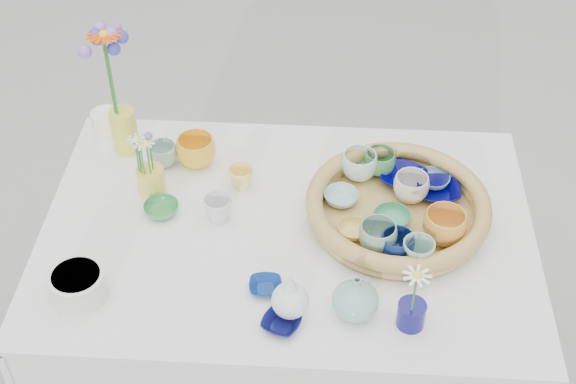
{
  "coord_description": "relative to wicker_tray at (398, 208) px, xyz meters",
  "views": [
    {
      "loc": [
        0.09,
        -1.46,
        2.22
      ],
      "look_at": [
        0.0,
        0.02,
        0.87
      ],
      "focal_mm": 50.0,
      "sensor_mm": 36.0,
      "label": 1
    }
  ],
  "objects": [
    {
      "name": "tray_ceramic_5",
      "position": [
        -0.15,
        0.04,
        -0.01
      ],
      "size": [
        0.09,
        0.09,
        0.03
      ],
      "primitive_type": "imported",
      "rotation": [
        0.0,
        0.0,
        0.03
      ],
      "color": "#90C0BC",
      "rests_on": "wicker_tray"
    },
    {
      "name": "tray_ceramic_11",
      "position": [
        0.04,
        -0.17,
        0.02
      ],
      "size": [
        0.09,
        0.09,
        0.07
      ],
      "primitive_type": "imported",
      "rotation": [
        0.0,
        0.0,
        0.11
      ],
      "color": "#84B7A0",
      "rests_on": "wicker_tray"
    },
    {
      "name": "single_daisy",
      "position": [
        0.01,
        -0.36,
        0.08
      ],
      "size": [
        0.09,
        0.09,
        0.13
      ],
      "primitive_type": null,
      "rotation": [
        0.0,
        0.0,
        0.33
      ],
      "color": "white",
      "rests_on": "bud_vase_cobalt"
    },
    {
      "name": "loose_ceramic_4",
      "position": [
        -0.32,
        -0.26,
        -0.03
      ],
      "size": [
        0.08,
        0.08,
        0.02
      ],
      "primitive_type": "imported",
      "rotation": [
        0.0,
        0.0,
        0.07
      ],
      "color": "navy",
      "rests_on": "display_table"
    },
    {
      "name": "white_pitcher",
      "position": [
        -0.81,
        0.27,
        0.02
      ],
      "size": [
        0.12,
        0.09,
        0.11
      ],
      "primitive_type": null,
      "rotation": [
        0.0,
        0.0,
        -0.11
      ],
      "color": "white",
      "rests_on": "display_table"
    },
    {
      "name": "tray_ceramic_10",
      "position": [
        -0.11,
        -0.08,
        -0.01
      ],
      "size": [
        0.1,
        0.1,
        0.03
      ],
      "primitive_type": "imported",
      "rotation": [
        0.0,
        0.0,
        -0.29
      ],
      "color": "#E3BA55",
      "rests_on": "wicker_tray"
    },
    {
      "name": "wicker_tray",
      "position": [
        0.0,
        0.0,
        0.0
      ],
      "size": [
        0.47,
        0.47,
        0.08
      ],
      "primitive_type": null,
      "color": "olive",
      "rests_on": "display_table"
    },
    {
      "name": "tray_ceramic_6",
      "position": [
        -0.1,
        0.14,
        0.02
      ],
      "size": [
        0.12,
        0.12,
        0.08
      ],
      "primitive_type": "imported",
      "rotation": [
        0.0,
        0.0,
        -0.22
      ],
      "color": "#B3D8C2",
      "rests_on": "wicker_tray"
    },
    {
      "name": "tray_ceramic_3",
      "position": [
        -0.02,
        -0.03,
        -0.01
      ],
      "size": [
        0.11,
        0.11,
        0.03
      ],
      "primitive_type": "imported",
      "rotation": [
        0.0,
        0.0,
        -0.17
      ],
      "color": "#3E9366",
      "rests_on": "wicker_tray"
    },
    {
      "name": "loose_ceramic_6",
      "position": [
        -0.27,
        -0.37,
        -0.03
      ],
      "size": [
        0.11,
        0.11,
        0.02
      ],
      "primitive_type": "imported",
      "rotation": [
        0.0,
        0.0,
        -0.4
      ],
      "color": "#0B0E42",
      "rests_on": "display_table"
    },
    {
      "name": "loose_ceramic_0",
      "position": [
        -0.55,
        0.19,
        0.0
      ],
      "size": [
        0.11,
        0.11,
        0.09
      ],
      "primitive_type": "imported",
      "rotation": [
        0.0,
        0.0,
        0.0
      ],
      "color": "gold",
      "rests_on": "display_table"
    },
    {
      "name": "bud_vase_seafoam",
      "position": [
        -0.11,
        -0.32,
        0.02
      ],
      "size": [
        0.14,
        0.14,
        0.11
      ],
      "primitive_type": "imported",
      "rotation": [
        0.0,
        0.0,
        0.43
      ],
      "color": "#7DB3A5",
      "rests_on": "display_table"
    },
    {
      "name": "daisy_posy",
      "position": [
        -0.66,
        0.05,
        0.11
      ],
      "size": [
        0.1,
        0.1,
        0.14
      ],
      "primitive_type": null,
      "rotation": [
        0.0,
        0.0,
        0.32
      ],
      "color": "silver",
      "rests_on": "daisy_cup"
    },
    {
      "name": "gerbera",
      "position": [
        -0.76,
        0.22,
        0.22
      ],
      "size": [
        0.13,
        0.13,
        0.27
      ],
      "primitive_type": null,
      "rotation": [
        0.0,
        0.0,
        -0.3
      ],
      "color": "#FF4400",
      "rests_on": "tall_vase_yellow"
    },
    {
      "name": "tall_vase_yellow",
      "position": [
        -0.76,
        0.24,
        0.03
      ],
      "size": [
        0.08,
        0.08,
        0.14
      ],
      "primitive_type": "cylinder",
      "rotation": [
        0.0,
        0.0,
        -0.06
      ],
      "color": "gold",
      "rests_on": "display_table"
    },
    {
      "name": "tray_ceramic_12",
      "position": [
        -0.04,
        0.16,
        0.01
      ],
      "size": [
        0.11,
        0.11,
        0.07
      ],
      "primitive_type": "imported",
      "rotation": [
        0.0,
        0.0,
        -0.28
      ],
      "color": "#3B7E45",
      "rests_on": "wicker_tray"
    },
    {
      "name": "loose_ceramic_5",
      "position": [
        -0.64,
        0.18,
        -0.01
      ],
      "size": [
        0.1,
        0.1,
        0.07
      ],
      "primitive_type": "imported",
      "rotation": [
        0.0,
        0.0,
        -0.24
      ],
      "color": "#97B9AC",
      "rests_on": "display_table"
    },
    {
      "name": "bud_vase_cobalt",
      "position": [
        0.02,
        -0.34,
        -0.01
      ],
      "size": [
        0.08,
        0.08,
        0.07
      ],
      "primitive_type": "cylinder",
      "rotation": [
        0.0,
        0.0,
        -0.21
      ],
      "color": "#100E56",
      "rests_on": "display_table"
    },
    {
      "name": "loose_ceramic_2",
      "position": [
        -0.61,
        -0.02,
        -0.02
      ],
      "size": [
        0.12,
        0.12,
        0.03
      ],
      "primitive_type": "imported",
      "rotation": [
        0.0,
        0.0,
        -0.42
      ],
      "color": "#378745",
      "rests_on": "display_table"
    },
    {
      "name": "tray_ceramic_1",
      "position": [
        0.11,
        0.08,
        -0.01
      ],
      "size": [
        0.13,
        0.13,
        0.03
      ],
      "primitive_type": "imported",
      "rotation": [
        0.0,
        0.0,
        0.12
      ],
      "color": "#040445",
      "rests_on": "wicker_tray"
    },
    {
      "name": "loose_ceramic_3",
      "position": [
        -0.46,
        -0.03,
        -0.0
      ],
      "size": [
        0.09,
        0.09,
        0.07
      ],
      "primitive_type": "imported",
      "rotation": [
        0.0,
        0.0,
        0.2
      ],
      "color": "silver",
      "rests_on": "display_table"
    },
    {
      "name": "tray_ceramic_2",
      "position": [
        0.11,
        -0.09,
        0.02
      ],
      "size": [
        0.14,
        0.14,
        0.09
      ],
      "primitive_type": "imported",
      "rotation": [
        0.0,
        0.0,
        -0.33
      ],
      "color": "gold",
      "rests_on": "wicker_tray"
    },
    {
      "name": "bud_vase_paleblue",
      "position": [
        -0.26,
        -0.33,
        0.03
      ],
      "size": [
        0.1,
        0.1,
        0.13
      ],
      "primitive_type": null,
      "rotation": [
        0.0,
        0.0,
        -0.12
      ],
      "color": "silver",
      "rests_on": "display_table"
    },
    {
      "name": "tray_ceramic_0",
      "position": [
        0.02,
        0.12,
        -0.01
      ],
      "size": [
        0.16,
        0.16,
        0.03
      ],
      "primitive_type": "imported",
      "rotation": [
        0.0,
        0.0,
        -0.41
      ],
      "color": "#000060",
      "rests_on": "wicker_tray"
    },
    {
      "name": "daisy_cup",
      "position": [
        -0.65,
        0.06,
        0.0
      ],
      "size": [
        0.09,
        0.09,
        0.08
      ],
      "primitive_type": "cylinder",
      "rotation": [
        0.0,
        0.0,
        0.34
      ],
      "color": "gold",
      "rests_on": "display_table"
    },
    {
      "name": "loose_ceramic_1",
      "position": [
        -0.41,
        0.1,
        -0.01
      ],
      "size": [
        0.09,
        0.09,
        0.06
      ],
      "primitive_type": "imported",
      "rotation": [
        0.0,
        0.0,
        0.29
      ],
      "color": "#FEDB69",
      "rests_on": "display_table"
    },
    {
      "name": "tray_ceramic_7",
      "position": [
        0.04,
        0.06,
        0.02
      ],
      "size": [
        0.11,
        0.11,
        0.07
      ],
      "primitive_type": "imported",
      "rotation": [
        0.0,
        0.0,
        0.23
      ],
      "color": "beige",
      "rests_on": "wicker_tray"
    },
    {
      "name": "tray_ceramic_4",
      "position": [
        -0.05,
        -0.12,
        0.02
      ],
      "size": [
        0.11,
        0.11,
        0.08
      ],
      "primitive_type": "imported",
      "rotation": [
        0.0,
        0.0,
        -0.17
      ],
      "color": "gray",
      "rests_on": "wicker_tray"
    },
    {
      "name": "fluted_bowl",
      "position": [
        -0.75,
        -0.3,
        -0.0
      ],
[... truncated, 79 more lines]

